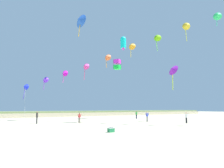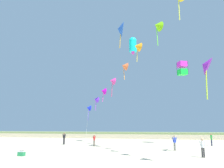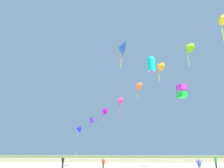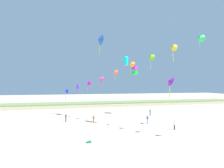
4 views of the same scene
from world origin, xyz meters
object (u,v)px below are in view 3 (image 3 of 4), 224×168
at_px(person_far_left, 216,162).
at_px(large_kite_high_solo, 121,48).
at_px(person_far_right, 63,162).
at_px(large_kite_mid_trail, 182,91).
at_px(large_kite_outer_drift, 151,65).
at_px(person_near_left, 103,164).
at_px(person_near_right, 199,165).

xyz_separation_m(person_far_left, large_kite_high_solo, (-13.05, 0.73, 17.96)).
relative_size(person_far_right, large_kite_mid_trail, 0.81).
relative_size(person_far_left, large_kite_high_solo, 0.35).
bearing_deg(person_far_left, large_kite_outer_drift, -138.69).
xyz_separation_m(person_near_left, large_kite_mid_trail, (11.96, 7.51, 10.88)).
bearing_deg(large_kite_outer_drift, large_kite_high_solo, 113.97).
distance_m(person_far_left, large_kite_mid_trail, 11.54).
relative_size(large_kite_mid_trail, large_kite_high_solo, 0.45).
relative_size(person_near_right, person_far_right, 0.95).
relative_size(person_far_right, large_kite_high_solo, 0.37).
bearing_deg(person_near_left, large_kite_mid_trail, 32.14).
xyz_separation_m(person_near_left, large_kite_outer_drift, (6.10, -2.87, 11.72)).
relative_size(person_far_left, large_kite_mid_trail, 0.78).
relative_size(person_near_right, large_kite_high_solo, 0.35).
xyz_separation_m(person_near_right, large_kite_high_solo, (-8.45, 9.06, 17.98)).
height_order(large_kite_mid_trail, large_kite_high_solo, large_kite_high_solo).
bearing_deg(person_far_right, large_kite_mid_trail, 17.16).
xyz_separation_m(person_near_right, person_far_left, (4.60, 8.33, 0.02)).
bearing_deg(person_near_left, person_far_left, 18.73).
bearing_deg(large_kite_high_solo, person_far_right, -154.02).
distance_m(person_near_right, person_far_left, 9.52).
bearing_deg(person_far_left, person_near_left, -161.27).
bearing_deg(large_kite_mid_trail, person_far_left, -35.40).
relative_size(person_near_left, large_kite_outer_drift, 0.66).
bearing_deg(large_kite_mid_trail, person_far_right, -162.84).
bearing_deg(large_kite_mid_trail, large_kite_high_solo, -170.61).
bearing_deg(large_kite_mid_trail, person_near_right, -96.99).
xyz_separation_m(person_near_right, person_far_right, (-16.28, 5.24, 0.05)).
height_order(person_far_right, large_kite_mid_trail, large_kite_mid_trail).
bearing_deg(person_near_left, person_far_right, 159.73).
distance_m(person_near_right, person_far_right, 17.11).
distance_m(large_kite_mid_trail, large_kite_high_solo, 12.21).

